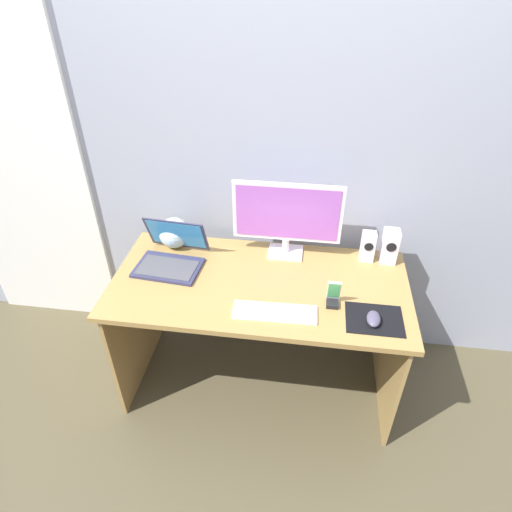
{
  "coord_description": "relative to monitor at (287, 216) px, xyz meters",
  "views": [
    {
      "loc": [
        0.21,
        -1.64,
        2.08
      ],
      "look_at": [
        -0.01,
        -0.02,
        0.89
      ],
      "focal_mm": 30.65,
      "sensor_mm": 36.0,
      "label": 1
    }
  ],
  "objects": [
    {
      "name": "door_left",
      "position": [
        -1.52,
        0.15,
        0.06
      ],
      "size": [
        0.82,
        0.02,
        2.02
      ],
      "primitive_type": "cube",
      "color": "white",
      "rests_on": "ground_plane"
    },
    {
      "name": "monitor",
      "position": [
        0.0,
        0.0,
        0.0
      ],
      "size": [
        0.55,
        0.14,
        0.41
      ],
      "color": "white",
      "rests_on": "desk"
    },
    {
      "name": "keyboard_external",
      "position": [
        -0.01,
        -0.47,
        -0.22
      ],
      "size": [
        0.38,
        0.13,
        0.01
      ],
      "primitive_type": "cube",
      "rotation": [
        0.0,
        0.0,
        0.03
      ],
      "color": "white",
      "rests_on": "desk"
    },
    {
      "name": "phone_in_dock",
      "position": [
        0.25,
        -0.37,
        -0.18
      ],
      "size": [
        0.06,
        0.06,
        0.14
      ],
      "color": "black",
      "rests_on": "desk"
    },
    {
      "name": "laptop",
      "position": [
        -0.57,
        -0.17,
        -0.18
      ],
      "size": [
        0.35,
        0.33,
        0.22
      ],
      "color": "#2F2F4D",
      "rests_on": "desk"
    },
    {
      "name": "speaker_near_monitor",
      "position": [
        0.42,
        0.0,
        -0.15
      ],
      "size": [
        0.07,
        0.07,
        0.16
      ],
      "color": "white",
      "rests_on": "desk"
    },
    {
      "name": "wall_back",
      "position": [
        -0.11,
        0.18,
        0.3
      ],
      "size": [
        6.0,
        0.04,
        2.5
      ],
      "primitive_type": "cube",
      "color": "#969CAC",
      "rests_on": "ground_plane"
    },
    {
      "name": "desk",
      "position": [
        -0.11,
        -0.26,
        -0.37
      ],
      "size": [
        1.45,
        0.71,
        0.72
      ],
      "color": "#9D7A42",
      "rests_on": "ground_plane"
    },
    {
      "name": "mousepad",
      "position": [
        0.43,
        -0.45,
        -0.23
      ],
      "size": [
        0.25,
        0.2,
        0.0
      ],
      "primitive_type": "cube",
      "color": "black",
      "rests_on": "desk"
    },
    {
      "name": "speaker_right",
      "position": [
        0.53,
        0.0,
        -0.13
      ],
      "size": [
        0.08,
        0.08,
        0.18
      ],
      "color": "white",
      "rests_on": "desk"
    },
    {
      "name": "ground_plane",
      "position": [
        -0.11,
        -0.26,
        -0.95
      ],
      "size": [
        8.0,
        8.0,
        0.0
      ],
      "primitive_type": "plane",
      "color": "#4C442E"
    },
    {
      "name": "fishbowl",
      "position": [
        -0.6,
        -0.01,
        -0.15
      ],
      "size": [
        0.17,
        0.17,
        0.17
      ],
      "primitive_type": "sphere",
      "color": "silver",
      "rests_on": "desk"
    },
    {
      "name": "mouse",
      "position": [
        0.42,
        -0.47,
        -0.21
      ],
      "size": [
        0.07,
        0.1,
        0.04
      ],
      "primitive_type": "ellipsoid",
      "rotation": [
        0.0,
        0.0,
        -0.07
      ],
      "color": "#4B465B",
      "rests_on": "mousepad"
    }
  ]
}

